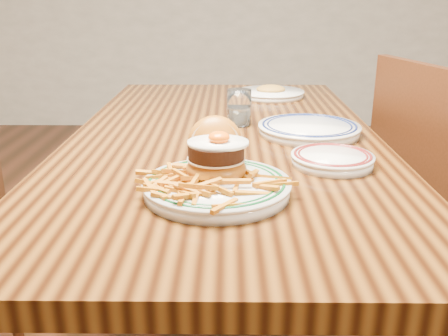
{
  "coord_description": "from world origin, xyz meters",
  "views": [
    {
      "loc": [
        0.01,
        -1.34,
        1.12
      ],
      "look_at": [
        0.0,
        -0.43,
        0.8
      ],
      "focal_mm": 40.0,
      "sensor_mm": 36.0,
      "label": 1
    }
  ],
  "objects_px": {
    "table": "(225,164)",
    "side_plate": "(332,158)",
    "main_plate": "(216,173)",
    "chair_right": "(441,204)"
  },
  "relations": [
    {
      "from": "table",
      "to": "chair_right",
      "type": "relative_size",
      "value": 1.7
    },
    {
      "from": "main_plate",
      "to": "side_plate",
      "type": "height_order",
      "value": "main_plate"
    },
    {
      "from": "table",
      "to": "side_plate",
      "type": "relative_size",
      "value": 8.0
    },
    {
      "from": "table",
      "to": "main_plate",
      "type": "bearing_deg",
      "value": -91.7
    },
    {
      "from": "chair_right",
      "to": "side_plate",
      "type": "distance_m",
      "value": 0.61
    },
    {
      "from": "side_plate",
      "to": "table",
      "type": "bearing_deg",
      "value": 153.95
    },
    {
      "from": "chair_right",
      "to": "main_plate",
      "type": "relative_size",
      "value": 3.12
    },
    {
      "from": "table",
      "to": "main_plate",
      "type": "xyz_separation_m",
      "value": [
        -0.01,
        -0.42,
        0.13
      ]
    },
    {
      "from": "main_plate",
      "to": "side_plate",
      "type": "xyz_separation_m",
      "value": [
        0.26,
        0.16,
        -0.02
      ]
    },
    {
      "from": "chair_right",
      "to": "side_plate",
      "type": "relative_size",
      "value": 4.69
    }
  ]
}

